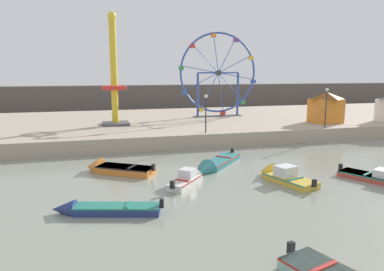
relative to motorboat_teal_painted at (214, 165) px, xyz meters
name	(u,v)px	position (x,y,z in m)	size (l,w,h in m)	color
quay_promenade	(228,122)	(7.95, 18.14, 0.44)	(110.00, 23.43, 1.31)	tan
distant_town_skyline	(181,96)	(7.95, 43.10, 1.99)	(140.00, 3.00, 4.40)	#564C47
motorboat_teal_painted	(214,165)	(0.00, 0.00, 0.00)	(5.08, 5.40, 1.34)	teal
motorboat_white_red_stripe	(189,178)	(-2.66, -3.01, 0.07)	(3.25, 3.54, 1.27)	silver
motorboat_mustard_yellow	(280,176)	(3.15, -3.99, 0.07)	(2.67, 4.60, 1.55)	gold
motorboat_orange_hull	(113,169)	(-7.12, 0.66, 0.06)	(4.99, 3.96, 1.40)	orange
motorboat_navy_blue	(100,209)	(-8.20, -6.71, 0.02)	(5.49, 2.40, 1.03)	navy
ferris_wheel_blue_frame	(218,75)	(6.92, 19.01, 6.29)	(10.04, 1.20, 10.34)	#334CA8
drop_tower_yellow_tower	(114,82)	(-6.03, 14.84, 5.56)	(2.80, 2.80, 11.58)	gold
carnival_booth_orange_canopy	(326,107)	(16.44, 10.34, 2.85)	(3.40, 2.82, 3.38)	orange
promenade_lamp_near	(206,108)	(1.66, 7.34, 3.43)	(0.32, 0.32, 3.52)	#2D2D33
promenade_lamp_far	(326,102)	(14.26, 7.27, 3.68)	(0.32, 0.32, 3.96)	#2D2D33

